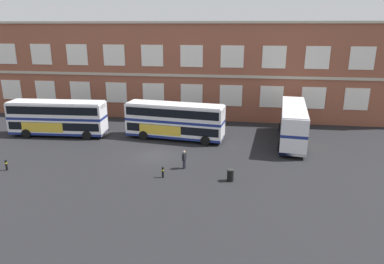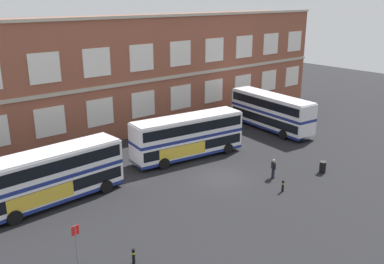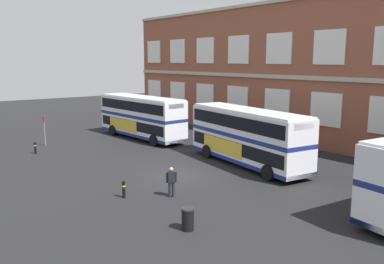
{
  "view_description": "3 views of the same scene",
  "coord_description": "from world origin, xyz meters",
  "px_view_note": "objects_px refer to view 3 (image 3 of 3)",
  "views": [
    {
      "loc": [
        8.28,
        -31.74,
        12.39
      ],
      "look_at": [
        3.24,
        3.15,
        1.64
      ],
      "focal_mm": 32.89,
      "sensor_mm": 36.0,
      "label": 1
    },
    {
      "loc": [
        -23.15,
        -23.65,
        14.73
      ],
      "look_at": [
        0.81,
        4.77,
        2.77
      ],
      "focal_mm": 39.69,
      "sensor_mm": 36.0,
      "label": 2
    },
    {
      "loc": [
        21.58,
        -15.42,
        7.56
      ],
      "look_at": [
        -1.71,
        2.59,
        2.39
      ],
      "focal_mm": 38.62,
      "sensor_mm": 36.0,
      "label": 3
    }
  ],
  "objects_px": {
    "safety_bollard_west": "(124,189)",
    "bus_stand_flag": "(44,128)",
    "safety_bollard_east": "(35,148)",
    "double_decker_near": "(141,116)",
    "station_litter_bin": "(188,219)",
    "waiting_passenger": "(171,181)",
    "double_decker_middle": "(247,136)"
  },
  "relations": [
    {
      "from": "safety_bollard_west",
      "to": "bus_stand_flag",
      "type": "bearing_deg",
      "value": 175.79
    },
    {
      "from": "bus_stand_flag",
      "to": "safety_bollard_east",
      "type": "xyz_separation_m",
      "value": [
        2.63,
        -1.67,
        -1.14
      ]
    },
    {
      "from": "double_decker_near",
      "to": "bus_stand_flag",
      "type": "bearing_deg",
      "value": -103.79
    },
    {
      "from": "bus_stand_flag",
      "to": "station_litter_bin",
      "type": "relative_size",
      "value": 2.62
    },
    {
      "from": "waiting_passenger",
      "to": "bus_stand_flag",
      "type": "distance_m",
      "value": 18.26
    },
    {
      "from": "waiting_passenger",
      "to": "safety_bollard_east",
      "type": "bearing_deg",
      "value": -170.41
    },
    {
      "from": "double_decker_near",
      "to": "waiting_passenger",
      "type": "height_order",
      "value": "double_decker_near"
    },
    {
      "from": "bus_stand_flag",
      "to": "station_litter_bin",
      "type": "bearing_deg",
      "value": -2.76
    },
    {
      "from": "double_decker_near",
      "to": "station_litter_bin",
      "type": "distance_m",
      "value": 22.57
    },
    {
      "from": "bus_stand_flag",
      "to": "station_litter_bin",
      "type": "xyz_separation_m",
      "value": [
        22.42,
        -1.08,
        -1.12
      ]
    },
    {
      "from": "waiting_passenger",
      "to": "safety_bollard_east",
      "type": "relative_size",
      "value": 1.79
    },
    {
      "from": "station_litter_bin",
      "to": "double_decker_middle",
      "type": "bearing_deg",
      "value": 122.65
    },
    {
      "from": "double_decker_middle",
      "to": "bus_stand_flag",
      "type": "distance_m",
      "value": 18.31
    },
    {
      "from": "safety_bollard_east",
      "to": "double_decker_near",
      "type": "bearing_deg",
      "value": 92.81
    },
    {
      "from": "double_decker_near",
      "to": "waiting_passenger",
      "type": "xyz_separation_m",
      "value": [
        16.09,
        -7.69,
        -1.22
      ]
    },
    {
      "from": "waiting_passenger",
      "to": "safety_bollard_west",
      "type": "height_order",
      "value": "waiting_passenger"
    },
    {
      "from": "double_decker_near",
      "to": "safety_bollard_east",
      "type": "distance_m",
      "value": 10.47
    },
    {
      "from": "double_decker_middle",
      "to": "safety_bollard_east",
      "type": "bearing_deg",
      "value": -140.08
    },
    {
      "from": "waiting_passenger",
      "to": "safety_bollard_east",
      "type": "distance_m",
      "value": 15.81
    },
    {
      "from": "double_decker_middle",
      "to": "safety_bollard_west",
      "type": "distance_m",
      "value": 10.72
    },
    {
      "from": "safety_bollard_east",
      "to": "safety_bollard_west",
      "type": "bearing_deg",
      "value": 1.78
    },
    {
      "from": "station_litter_bin",
      "to": "safety_bollard_west",
      "type": "distance_m",
      "value": 5.68
    },
    {
      "from": "double_decker_near",
      "to": "bus_stand_flag",
      "type": "height_order",
      "value": "double_decker_near"
    },
    {
      "from": "double_decker_near",
      "to": "safety_bollard_east",
      "type": "height_order",
      "value": "double_decker_near"
    },
    {
      "from": "double_decker_middle",
      "to": "waiting_passenger",
      "type": "bearing_deg",
      "value": -73.62
    },
    {
      "from": "waiting_passenger",
      "to": "safety_bollard_west",
      "type": "relative_size",
      "value": 1.79
    },
    {
      "from": "station_litter_bin",
      "to": "safety_bollard_west",
      "type": "relative_size",
      "value": 1.08
    },
    {
      "from": "double_decker_near",
      "to": "safety_bollard_west",
      "type": "bearing_deg",
      "value": -34.05
    },
    {
      "from": "waiting_passenger",
      "to": "double_decker_near",
      "type": "bearing_deg",
      "value": 154.46
    },
    {
      "from": "double_decker_near",
      "to": "station_litter_bin",
      "type": "height_order",
      "value": "double_decker_near"
    },
    {
      "from": "waiting_passenger",
      "to": "bus_stand_flag",
      "type": "relative_size",
      "value": 0.63
    },
    {
      "from": "bus_stand_flag",
      "to": "double_decker_near",
      "type": "bearing_deg",
      "value": 76.21
    }
  ]
}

